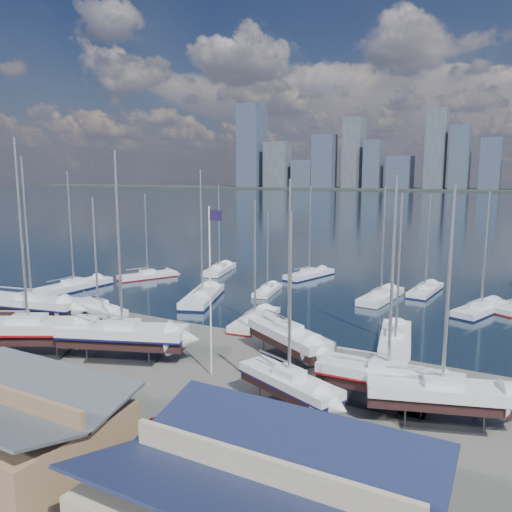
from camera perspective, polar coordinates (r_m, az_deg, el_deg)
The scene contains 29 objects.
ground at distance 43.42m, azimuth -8.24°, elevation -12.11°, with size 1400.00×1400.00×0.00m, color #605E59.
water at distance 343.46m, azimuth 24.68°, elevation 5.61°, with size 1400.00×600.00×0.40m, color #1A253C.
far_shore at distance 602.90m, azimuth 26.54°, elevation 6.73°, with size 1400.00×80.00×2.20m, color #2D332D.
skyline at distance 597.32m, azimuth 26.01°, elevation 10.41°, with size 639.14×43.80×107.69m.
shed_grey at distance 32.37m, azimuth -26.33°, elevation -16.51°, with size 12.60×8.40×4.17m.
shed_blue at distance 22.60m, azimuth 0.76°, elevation -26.67°, with size 13.65×9.45×4.71m.
sailboat_cradle_0 at distance 58.32m, azimuth -24.23°, elevation -5.10°, with size 11.37×5.20×17.60m.
sailboat_cradle_1 at distance 48.76m, azimuth -24.56°, elevation -7.73°, with size 11.95×8.60×18.88m.
sailboat_cradle_2 at distance 54.54m, azimuth -17.58°, elevation -5.88°, with size 8.50×4.53×13.57m.
sailboat_cradle_3 at distance 44.82m, azimuth -14.99°, elevation -8.73°, with size 11.43×6.82×17.72m.
sailboat_cradle_4 at distance 43.36m, azimuth 3.73°, elevation -9.19°, with size 9.46×7.05×15.43m.
sailboat_cradle_5 at distance 34.49m, azimuth 3.80°, elevation -14.32°, with size 8.45×5.27×13.46m.
sailboat_cradle_6 at distance 36.16m, azimuth 14.84°, elevation -13.28°, with size 9.78×2.96×15.73m.
sailboat_cradle_7 at distance 34.76m, azimuth 20.48°, elevation -14.54°, with size 9.60×5.35×15.17m.
sailboat_moored_0 at distance 73.97m, azimuth -20.07°, elevation -3.44°, with size 3.75×11.55×17.05m.
sailboat_moored_1 at distance 79.05m, azimuth -12.27°, elevation -2.32°, with size 6.35×9.30×13.63m.
sailboat_moored_2 at distance 82.28m, azimuth -4.19°, elevation -1.68°, with size 5.15×10.27×14.94m.
sailboat_moored_3 at distance 63.94m, azimuth -6.13°, elevation -4.84°, with size 7.00×11.93×17.23m.
sailboat_moored_4 at distance 67.73m, azimuth 1.34°, elevation -3.99°, with size 3.57×7.91×11.54m.
sailboat_moored_5 at distance 78.47m, azimuth 6.10°, elevation -2.24°, with size 5.16×10.27×14.79m.
sailboat_moored_6 at distance 53.92m, azimuth -0.11°, elevation -7.44°, with size 3.68×9.48×13.81m.
sailboat_moored_7 at distance 65.81m, azimuth 14.08°, elevation -4.66°, with size 3.73×10.22×15.10m.
sailboat_moored_8 at distance 71.28m, azimuth 18.78°, elevation -3.83°, with size 3.38×9.44×13.83m.
sailboat_moored_9 at distance 49.71m, azimuth 15.66°, elevation -9.20°, with size 4.64×10.18×14.84m.
sailboat_moored_10 at distance 63.63m, azimuth 24.32°, elevation -5.68°, with size 5.86×10.16×14.66m.
car_b at distance 35.64m, azimuth -19.57°, elevation -16.33°, with size 1.36×3.91×1.29m, color gray.
car_c at distance 32.92m, azimuth -8.76°, elevation -18.08°, with size 2.18×4.73×1.32m, color gray.
car_d at distance 31.21m, azimuth -7.93°, elevation -19.60°, with size 1.93×4.75×1.38m, color gray.
flagpole at distance 38.63m, azimuth -5.14°, elevation -2.62°, with size 1.18×0.12×13.41m.
Camera 1 is at (24.57, -42.22, 15.61)m, focal length 35.00 mm.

